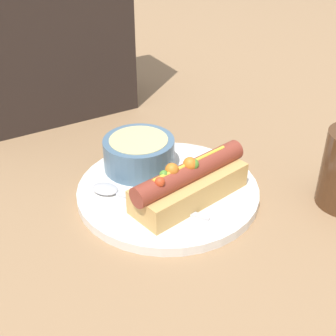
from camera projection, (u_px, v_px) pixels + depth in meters
ground_plane at (168, 195)px, 0.65m from camera, size 4.00×4.00×0.00m
dinner_plate at (168, 191)px, 0.65m from camera, size 0.25×0.25×0.01m
hot_dog at (189, 183)px, 0.61m from camera, size 0.18×0.09×0.06m
soup_bowl at (139, 152)px, 0.68m from camera, size 0.10×0.10×0.05m
spoon at (123, 194)px, 0.63m from camera, size 0.11×0.15×0.01m
salt_shaker at (49, 105)px, 0.82m from camera, size 0.03×0.03×0.07m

